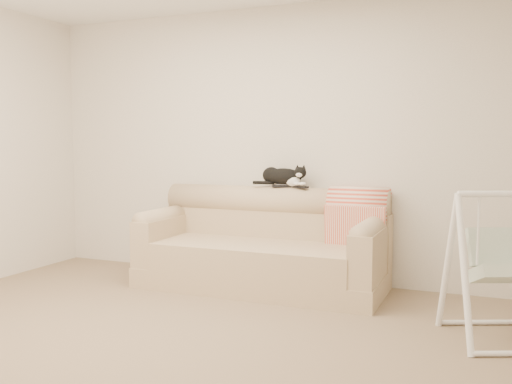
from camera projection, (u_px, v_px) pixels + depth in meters
ground_plane at (176, 344)px, 3.73m from camera, size 5.00×5.00×0.00m
room_shell at (173, 109)px, 3.60m from camera, size 5.04×4.04×2.60m
sofa at (264, 248)px, 5.19m from camera, size 2.20×0.93×0.90m
remote_a at (282, 186)px, 5.33m from camera, size 0.19×0.09×0.03m
remote_b at (301, 187)px, 5.24m from camera, size 0.17×0.12×0.02m
tuxedo_cat at (283, 176)px, 5.33m from camera, size 0.53×0.20×0.21m
throw_blanket at (359, 209)px, 5.06m from camera, size 0.53×0.38×0.58m
baby_swing at (498, 266)px, 3.77m from camera, size 0.82×0.84×1.01m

